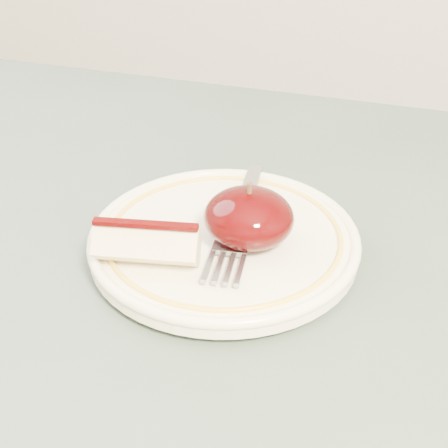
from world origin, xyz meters
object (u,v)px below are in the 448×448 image
(apple_half, at_px, (249,218))
(fork, at_px, (239,220))
(table, at_px, (165,409))
(plate, at_px, (224,239))

(apple_half, distance_m, fork, 0.03)
(table, height_order, plate, plate)
(table, height_order, fork, fork)
(plate, xyz_separation_m, apple_half, (0.02, -0.00, 0.03))
(apple_half, bearing_deg, fork, 124.35)
(plate, xyz_separation_m, fork, (0.01, 0.02, 0.01))
(table, bearing_deg, plate, 79.55)
(table, bearing_deg, fork, 77.23)
(plate, height_order, apple_half, apple_half)
(plate, bearing_deg, apple_half, -6.77)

